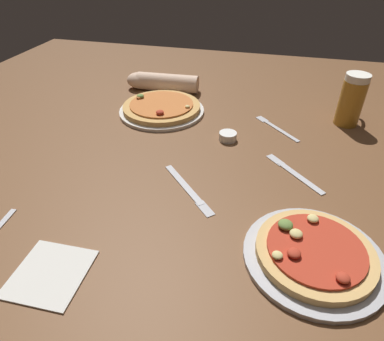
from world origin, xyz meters
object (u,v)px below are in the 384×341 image
Objects in this scene: ramekin_sauce at (228,136)px; fork_spare at (276,127)px; pizza_plate_near at (314,254)px; knife_right at (294,172)px; knife_spare at (188,189)px; pizza_plate_far at (162,108)px; napkin_folded at (50,273)px; beer_mug_dark at (352,100)px; diner_arm at (159,82)px.

ramekin_sauce reaches higher than fork_spare.
knife_right is (-0.04, 0.30, -0.01)m from pizza_plate_near.
ramekin_sauce is 0.30× the size of knife_spare.
ramekin_sauce reaches higher than knife_right.
fork_spare is at bearing 100.26° from pizza_plate_near.
knife_right is at bearing 28.13° from knife_spare.
pizza_plate_near reaches higher than pizza_plate_far.
napkin_folded is 0.83m from fork_spare.
pizza_plate_near reaches higher than knife_right.
beer_mug_dark reaches higher than fork_spare.
fork_spare is at bearing 60.98° from napkin_folded.
ramekin_sauce is 0.39× the size of napkin_folded.
pizza_plate_near is at bearing -27.24° from knife_spare.
knife_right is at bearing -116.03° from beer_mug_dark.
pizza_plate_far is (-0.52, 0.58, 0.00)m from pizza_plate_near.
knife_spare is at bearing -63.30° from pizza_plate_far.
pizza_plate_far is 1.68× the size of knife_spare.
knife_right is (0.48, -0.28, -0.01)m from pizza_plate_far.
beer_mug_dark is 3.13× the size of ramekin_sauce.
beer_mug_dark is 1.05m from napkin_folded.
pizza_plate_near is 0.57m from fork_spare.
beer_mug_dark is 0.58× the size of diner_arm.
diner_arm is (-0.73, 0.13, -0.05)m from beer_mug_dark.
knife_spare is (-0.44, -0.50, -0.08)m from beer_mug_dark.
napkin_folded is at bearing -112.77° from ramekin_sauce.
fork_spare is (-0.10, 0.56, -0.01)m from pizza_plate_near.
pizza_plate_near reaches higher than napkin_folded.
napkin_folded is (0.02, -0.75, -0.01)m from pizza_plate_far.
beer_mug_dark reaches higher than pizza_plate_near.
knife_spare is at bearing -101.75° from ramekin_sauce.
beer_mug_dark is at bearing 48.52° from knife_spare.
ramekin_sauce is 0.19m from fork_spare.
diner_arm is at bearing 170.22° from beer_mug_dark.
pizza_plate_far is at bearing 91.27° from napkin_folded.
diner_arm is at bearing 127.28° from pizza_plate_near.
knife_right is 0.74m from diner_arm.
beer_mug_dark is 0.41m from knife_right.
beer_mug_dark is at bearing 29.66° from ramekin_sauce.
napkin_folded is (-0.64, -0.83, -0.08)m from beer_mug_dark.
pizza_plate_far is 1.76× the size of beer_mug_dark.
diner_arm is (-0.29, 0.63, 0.03)m from knife_spare.
pizza_plate_near is 0.31m from knife_right.
fork_spare is (-0.06, 0.26, 0.00)m from knife_right.
diner_arm is (-0.60, 0.79, 0.02)m from pizza_plate_near.
beer_mug_dark is at bearing 22.82° from fork_spare.
napkin_folded reaches higher than fork_spare.
pizza_plate_far is at bearing -173.29° from beer_mug_dark.
napkin_folded is (-0.51, -0.17, -0.01)m from pizza_plate_near.
ramekin_sauce is at bearing -141.15° from fork_spare.
diner_arm is (-0.35, 0.35, 0.02)m from ramekin_sauce.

